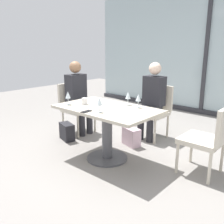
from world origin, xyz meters
name	(u,v)px	position (x,y,z in m)	size (l,w,h in m)	color
ground_plane	(107,158)	(0.00, 0.00, 0.00)	(12.00, 12.00, 0.00)	gray
window_wall_backdrop	(206,60)	(0.00, 3.20, 1.21)	(5.98, 0.10, 2.70)	#A3B7BC
dining_table_main	(107,121)	(0.00, 0.00, 0.54)	(1.36, 0.81, 0.73)	#BCB29E
chair_far_left	(75,105)	(-1.21, 0.47, 0.50)	(0.50, 0.46, 0.87)	beige
chair_near_window	(155,108)	(0.00, 1.19, 0.50)	(0.46, 0.51, 0.87)	beige
chair_far_right	(210,136)	(1.21, 0.47, 0.50)	(0.50, 0.46, 0.87)	beige
person_far_left	(78,94)	(-1.10, 0.47, 0.70)	(0.39, 0.34, 1.26)	#28282D
person_near_window	(152,97)	(0.00, 1.08, 0.70)	(0.34, 0.39, 1.26)	#28282D
wine_glass_0	(128,96)	(0.12, 0.30, 0.86)	(0.07, 0.07, 0.18)	silver
wine_glass_1	(68,95)	(-0.52, -0.23, 0.86)	(0.07, 0.07, 0.18)	silver
wine_glass_2	(99,102)	(0.09, -0.23, 0.86)	(0.07, 0.07, 0.18)	silver
wine_glass_3	(138,98)	(0.31, 0.27, 0.86)	(0.07, 0.07, 0.18)	silver
coffee_cup	(85,101)	(-0.36, -0.06, 0.78)	(0.08, 0.08, 0.09)	white
cell_phone_on_table	(86,111)	(-0.05, -0.32, 0.73)	(0.07, 0.14, 0.01)	black
handbag_0	(67,132)	(-0.98, 0.09, 0.14)	(0.30, 0.16, 0.28)	#232328
handbag_1	(131,137)	(-0.05, 0.61, 0.14)	(0.30, 0.16, 0.28)	beige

